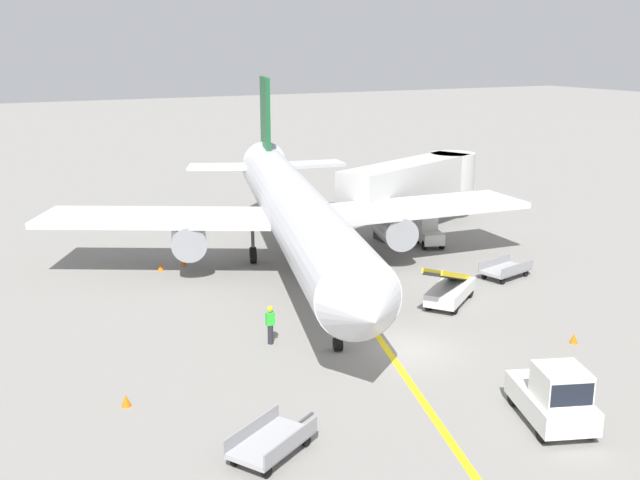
# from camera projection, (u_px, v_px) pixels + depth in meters

# --- Properties ---
(ground_plane) EXTENTS (300.00, 300.00, 0.00)m
(ground_plane) POSITION_uv_depth(u_px,v_px,m) (406.00, 350.00, 31.36)
(ground_plane) COLOR gray
(taxi_line_yellow) EXTENTS (22.89, 76.83, 0.01)m
(taxi_line_yellow) POSITION_uv_depth(u_px,v_px,m) (360.00, 310.00, 35.97)
(taxi_line_yellow) COLOR yellow
(taxi_line_yellow) RESTS_ON ground
(airliner) EXTENTS (27.78, 34.67, 10.10)m
(airliner) POSITION_uv_depth(u_px,v_px,m) (294.00, 209.00, 41.86)
(airliner) COLOR silver
(airliner) RESTS_ON ground
(jet_bridge) EXTENTS (12.89, 7.33, 4.85)m
(jet_bridge) POSITION_uv_depth(u_px,v_px,m) (419.00, 179.00, 50.46)
(jet_bridge) COLOR beige
(jet_bridge) RESTS_ON ground
(pushback_tug) EXTENTS (3.01, 4.03, 2.20)m
(pushback_tug) POSITION_uv_depth(u_px,v_px,m) (554.00, 397.00, 25.01)
(pushback_tug) COLOR silver
(pushback_tug) RESTS_ON ground
(baggage_tug_near_wing) EXTENTS (1.96, 2.68, 2.10)m
(baggage_tug_near_wing) POSITION_uv_depth(u_px,v_px,m) (429.00, 231.00, 47.29)
(baggage_tug_near_wing) COLOR silver
(baggage_tug_near_wing) RESTS_ON ground
(belt_loader_forward_hold) EXTENTS (4.75, 4.00, 2.59)m
(belt_loader_forward_hold) POSITION_uv_depth(u_px,v_px,m) (450.00, 289.00, 36.65)
(belt_loader_forward_hold) COLOR silver
(belt_loader_forward_hold) RESTS_ON ground
(baggage_cart_loaded) EXTENTS (3.64, 2.77, 0.94)m
(baggage_cart_loaded) POSITION_uv_depth(u_px,v_px,m) (272.00, 442.00, 23.20)
(baggage_cart_loaded) COLOR #A5A5A8
(baggage_cart_loaded) RESTS_ON ground
(baggage_cart_empty_trailing) EXTENTS (3.84, 2.19, 0.94)m
(baggage_cart_empty_trailing) POSITION_uv_depth(u_px,v_px,m) (506.00, 269.00, 40.87)
(baggage_cart_empty_trailing) COLOR #A5A5A8
(baggage_cart_empty_trailing) RESTS_ON ground
(ground_crew_marshaller) EXTENTS (0.36, 0.24, 1.70)m
(ground_crew_marshaller) POSITION_uv_depth(u_px,v_px,m) (270.00, 324.00, 31.76)
(ground_crew_marshaller) COLOR #26262D
(ground_crew_marshaller) RESTS_ON ground
(safety_cone_nose_left) EXTENTS (0.36, 0.36, 0.44)m
(safety_cone_nose_left) POSITION_uv_depth(u_px,v_px,m) (316.00, 239.00, 48.10)
(safety_cone_nose_left) COLOR orange
(safety_cone_nose_left) RESTS_ON ground
(safety_cone_nose_right) EXTENTS (0.36, 0.36, 0.44)m
(safety_cone_nose_right) POSITION_uv_depth(u_px,v_px,m) (183.00, 261.00, 43.26)
(safety_cone_nose_right) COLOR orange
(safety_cone_nose_right) RESTS_ON ground
(safety_cone_wingtip_left) EXTENTS (0.36, 0.36, 0.44)m
(safety_cone_wingtip_left) POSITION_uv_depth(u_px,v_px,m) (574.00, 338.00, 32.00)
(safety_cone_wingtip_left) COLOR orange
(safety_cone_wingtip_left) RESTS_ON ground
(safety_cone_wingtip_right) EXTENTS (0.36, 0.36, 0.44)m
(safety_cone_wingtip_right) POSITION_uv_depth(u_px,v_px,m) (126.00, 400.00, 26.43)
(safety_cone_wingtip_right) COLOR orange
(safety_cone_wingtip_right) RESTS_ON ground
(safety_cone_tail_area) EXTENTS (0.36, 0.36, 0.44)m
(safety_cone_tail_area) POSITION_uv_depth(u_px,v_px,m) (161.00, 267.00, 42.27)
(safety_cone_tail_area) COLOR orange
(safety_cone_tail_area) RESTS_ON ground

